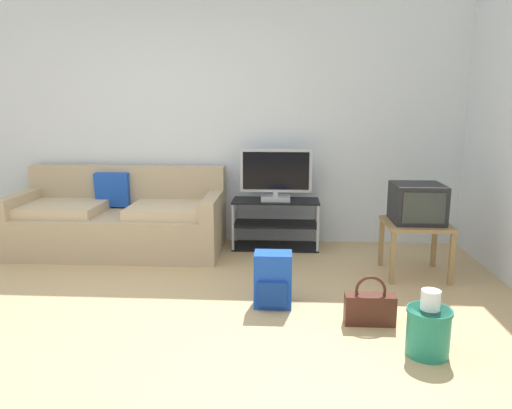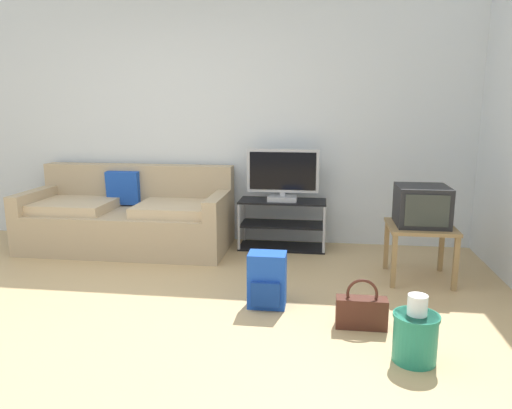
{
  "view_description": "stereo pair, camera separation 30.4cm",
  "coord_description": "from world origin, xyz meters",
  "px_view_note": "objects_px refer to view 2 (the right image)",
  "views": [
    {
      "loc": [
        1.11,
        -2.86,
        1.49
      ],
      "look_at": [
        0.87,
        1.17,
        0.66
      ],
      "focal_mm": 33.93,
      "sensor_mm": 36.0,
      "label": 1
    },
    {
      "loc": [
        1.41,
        -2.83,
        1.49
      ],
      "look_at": [
        0.87,
        1.17,
        0.66
      ],
      "focal_mm": 33.93,
      "sensor_mm": 36.0,
      "label": 2
    }
  ],
  "objects_px": {
    "couch": "(129,218)",
    "side_table": "(420,234)",
    "handbag": "(361,311)",
    "cleaning_bucket": "(415,334)",
    "flat_tv": "(283,176)",
    "tv_stand": "(282,224)",
    "crt_tv": "(422,206)",
    "backpack": "(267,280)"
  },
  "relations": [
    {
      "from": "couch",
      "to": "side_table",
      "type": "relative_size",
      "value": 3.87
    },
    {
      "from": "couch",
      "to": "handbag",
      "type": "height_order",
      "value": "couch"
    },
    {
      "from": "cleaning_bucket",
      "to": "flat_tv",
      "type": "bearing_deg",
      "value": 113.73
    },
    {
      "from": "couch",
      "to": "tv_stand",
      "type": "relative_size",
      "value": 2.34
    },
    {
      "from": "crt_tv",
      "to": "side_table",
      "type": "bearing_deg",
      "value": -90.0
    },
    {
      "from": "backpack",
      "to": "tv_stand",
      "type": "bearing_deg",
      "value": 70.03
    },
    {
      "from": "backpack",
      "to": "couch",
      "type": "bearing_deg",
      "value": 119.69
    },
    {
      "from": "couch",
      "to": "tv_stand",
      "type": "xyz_separation_m",
      "value": [
        1.62,
        0.18,
        -0.06
      ]
    },
    {
      "from": "flat_tv",
      "to": "side_table",
      "type": "xyz_separation_m",
      "value": [
        1.26,
        -0.76,
        -0.37
      ]
    },
    {
      "from": "tv_stand",
      "to": "side_table",
      "type": "relative_size",
      "value": 1.65
    },
    {
      "from": "handbag",
      "to": "crt_tv",
      "type": "bearing_deg",
      "value": 61.89
    },
    {
      "from": "cleaning_bucket",
      "to": "side_table",
      "type": "bearing_deg",
      "value": 78.88
    },
    {
      "from": "tv_stand",
      "to": "handbag",
      "type": "relative_size",
      "value": 2.6
    },
    {
      "from": "couch",
      "to": "handbag",
      "type": "relative_size",
      "value": 6.08
    },
    {
      "from": "flat_tv",
      "to": "cleaning_bucket",
      "type": "height_order",
      "value": "flat_tv"
    },
    {
      "from": "tv_stand",
      "to": "handbag",
      "type": "xyz_separation_m",
      "value": [
        0.69,
        -1.82,
        -0.14
      ]
    },
    {
      "from": "handbag",
      "to": "backpack",
      "type": "bearing_deg",
      "value": 157.79
    },
    {
      "from": "crt_tv",
      "to": "flat_tv",
      "type": "bearing_deg",
      "value": 149.25
    },
    {
      "from": "tv_stand",
      "to": "crt_tv",
      "type": "height_order",
      "value": "crt_tv"
    },
    {
      "from": "tv_stand",
      "to": "flat_tv",
      "type": "distance_m",
      "value": 0.53
    },
    {
      "from": "crt_tv",
      "to": "cleaning_bucket",
      "type": "relative_size",
      "value": 1.06
    },
    {
      "from": "couch",
      "to": "crt_tv",
      "type": "xyz_separation_m",
      "value": [
        2.88,
        -0.59,
        0.34
      ]
    },
    {
      "from": "handbag",
      "to": "side_table",
      "type": "bearing_deg",
      "value": 61.52
    },
    {
      "from": "side_table",
      "to": "cleaning_bucket",
      "type": "relative_size",
      "value": 1.33
    },
    {
      "from": "couch",
      "to": "cleaning_bucket",
      "type": "relative_size",
      "value": 5.13
    },
    {
      "from": "crt_tv",
      "to": "backpack",
      "type": "relative_size",
      "value": 1.05
    },
    {
      "from": "flat_tv",
      "to": "handbag",
      "type": "relative_size",
      "value": 2.13
    },
    {
      "from": "couch",
      "to": "backpack",
      "type": "height_order",
      "value": "couch"
    },
    {
      "from": "flat_tv",
      "to": "backpack",
      "type": "relative_size",
      "value": 1.79
    },
    {
      "from": "side_table",
      "to": "crt_tv",
      "type": "xyz_separation_m",
      "value": [
        -0.0,
        0.02,
        0.24
      ]
    },
    {
      "from": "flat_tv",
      "to": "side_table",
      "type": "height_order",
      "value": "flat_tv"
    },
    {
      "from": "flat_tv",
      "to": "backpack",
      "type": "xyz_separation_m",
      "value": [
        0.01,
        -1.52,
        -0.58
      ]
    },
    {
      "from": "flat_tv",
      "to": "crt_tv",
      "type": "bearing_deg",
      "value": -30.75
    },
    {
      "from": "couch",
      "to": "backpack",
      "type": "relative_size",
      "value": 5.11
    },
    {
      "from": "side_table",
      "to": "crt_tv",
      "type": "height_order",
      "value": "crt_tv"
    },
    {
      "from": "side_table",
      "to": "backpack",
      "type": "xyz_separation_m",
      "value": [
        -1.24,
        -0.76,
        -0.21
      ]
    },
    {
      "from": "couch",
      "to": "flat_tv",
      "type": "bearing_deg",
      "value": 5.62
    },
    {
      "from": "backpack",
      "to": "cleaning_bucket",
      "type": "bearing_deg",
      "value": -55.99
    },
    {
      "from": "flat_tv",
      "to": "cleaning_bucket",
      "type": "bearing_deg",
      "value": -66.27
    },
    {
      "from": "tv_stand",
      "to": "cleaning_bucket",
      "type": "xyz_separation_m",
      "value": [
        0.97,
        -2.23,
        -0.09
      ]
    },
    {
      "from": "crt_tv",
      "to": "backpack",
      "type": "height_order",
      "value": "crt_tv"
    },
    {
      "from": "tv_stand",
      "to": "crt_tv",
      "type": "xyz_separation_m",
      "value": [
        1.26,
        -0.77,
        0.39
      ]
    }
  ]
}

